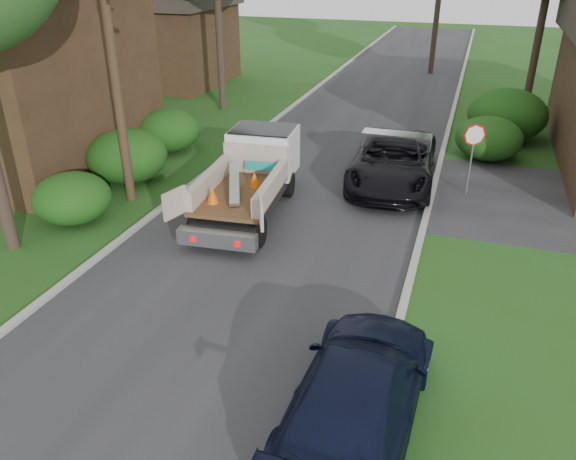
% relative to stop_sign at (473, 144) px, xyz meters
% --- Properties ---
extents(ground, '(120.00, 120.00, 0.00)m').
position_rel_stop_sign_xyz_m(ground, '(-5.20, -9.00, -1.78)').
color(ground, '#244814').
rests_on(ground, ground).
extents(road, '(8.00, 90.00, 0.02)m').
position_rel_stop_sign_xyz_m(road, '(-5.20, 1.00, -1.77)').
color(road, '#28282B').
rests_on(road, ground).
extents(curb_left, '(0.20, 90.00, 0.12)m').
position_rel_stop_sign_xyz_m(curb_left, '(-9.30, 1.00, -1.72)').
color(curb_left, '#9E9E99').
rests_on(curb_left, ground).
extents(curb_right, '(0.20, 90.00, 0.12)m').
position_rel_stop_sign_xyz_m(curb_right, '(-1.10, 1.00, -1.72)').
color(curb_right, '#9E9E99').
rests_on(curb_right, ground).
extents(stop_sign, '(0.71, 0.32, 2.48)m').
position_rel_stop_sign_xyz_m(stop_sign, '(0.00, 0.00, 0.00)').
color(stop_sign, slate).
rests_on(stop_sign, ground).
extents(utility_pole, '(2.42, 1.25, 10.00)m').
position_rel_stop_sign_xyz_m(utility_pole, '(-10.68, -4.02, 3.40)').
color(utility_pole, '#382619').
rests_on(utility_pole, ground).
extents(house_left_far, '(7.56, 7.56, 6.00)m').
position_rel_stop_sign_xyz_m(house_left_far, '(-18.70, 13.00, 1.27)').
color(house_left_far, '#382517').
rests_on(house_left_far, ground).
extents(hedge_left_a, '(2.34, 2.34, 1.53)m').
position_rel_stop_sign_xyz_m(hedge_left_a, '(-11.40, -6.00, -1.01)').
color(hedge_left_a, '#18410F').
rests_on(hedge_left_a, ground).
extents(hedge_left_b, '(2.86, 2.86, 1.87)m').
position_rel_stop_sign_xyz_m(hedge_left_b, '(-11.70, -2.50, -0.84)').
color(hedge_left_b, '#18410F').
rests_on(hedge_left_b, ground).
extents(hedge_left_c, '(2.60, 2.60, 1.70)m').
position_rel_stop_sign_xyz_m(hedge_left_c, '(-12.00, 1.00, -0.93)').
color(hedge_left_c, '#18410F').
rests_on(hedge_left_c, ground).
extents(hedge_right_a, '(2.60, 2.60, 1.70)m').
position_rel_stop_sign_xyz_m(hedge_right_a, '(0.60, 4.00, -0.93)').
color(hedge_right_a, '#18410F').
rests_on(hedge_right_a, ground).
extents(hedge_right_b, '(3.38, 3.38, 2.21)m').
position_rel_stop_sign_xyz_m(hedge_right_b, '(1.30, 7.00, -0.67)').
color(hedge_right_b, '#18410F').
rests_on(hedge_right_b, ground).
extents(flatbed_truck, '(2.96, 6.12, 2.25)m').
position_rel_stop_sign_xyz_m(flatbed_truck, '(-6.60, -3.00, -0.56)').
color(flatbed_truck, black).
rests_on(flatbed_truck, ground).
extents(black_pickup, '(3.19, 6.28, 1.70)m').
position_rel_stop_sign_xyz_m(black_pickup, '(-2.60, 0.19, -0.93)').
color(black_pickup, black).
rests_on(black_pickup, ground).
extents(navy_suv, '(2.31, 5.28, 1.51)m').
position_rel_stop_sign_xyz_m(navy_suv, '(-1.40, -11.50, -1.02)').
color(navy_suv, black).
rests_on(navy_suv, ground).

